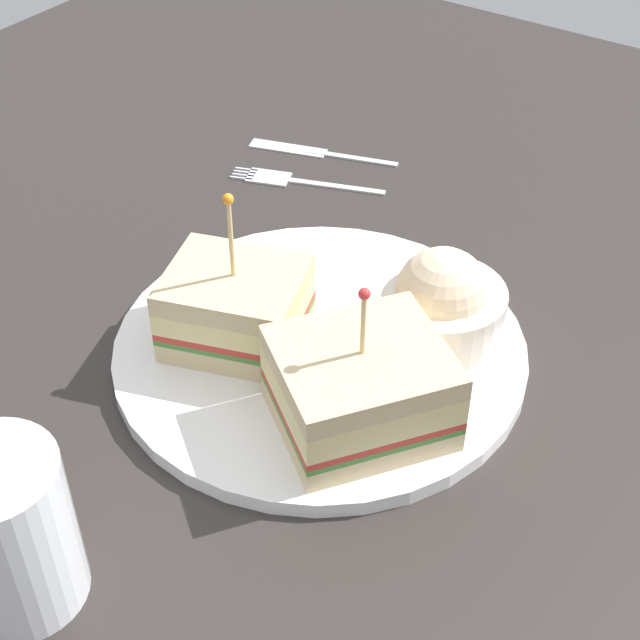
# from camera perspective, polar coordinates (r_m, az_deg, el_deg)

# --- Properties ---
(ground_plane) EXTENTS (1.20, 1.20, 0.02)m
(ground_plane) POSITION_cam_1_polar(r_m,az_deg,el_deg) (0.65, -0.00, -2.78)
(ground_plane) COLOR #2D2826
(plate) EXTENTS (0.27, 0.27, 0.01)m
(plate) POSITION_cam_1_polar(r_m,az_deg,el_deg) (0.64, -0.00, -1.76)
(plate) COLOR white
(plate) RESTS_ON ground_plane
(sandwich_half_front) EXTENTS (0.13, 0.13, 0.10)m
(sandwich_half_front) POSITION_cam_1_polar(r_m,az_deg,el_deg) (0.56, 2.46, -4.07)
(sandwich_half_front) COLOR beige
(sandwich_half_front) RESTS_ON plate
(sandwich_half_back) EXTENTS (0.11, 0.10, 0.11)m
(sandwich_half_back) POSITION_cam_1_polar(r_m,az_deg,el_deg) (0.62, -5.05, 0.75)
(sandwich_half_back) COLOR beige
(sandwich_half_back) RESTS_ON plate
(coleslaw_bowl) EXTENTS (0.09, 0.09, 0.06)m
(coleslaw_bowl) POSITION_cam_1_polar(r_m,az_deg,el_deg) (0.63, 7.26, 1.07)
(coleslaw_bowl) COLOR silver
(coleslaw_bowl) RESTS_ON plate
(drink_glass) EXTENTS (0.07, 0.07, 0.09)m
(drink_glass) POSITION_cam_1_polar(r_m,az_deg,el_deg) (0.51, -18.08, -12.37)
(drink_glass) COLOR #B74C33
(drink_glass) RESTS_ON ground_plane
(fork) EXTENTS (0.13, 0.06, 0.00)m
(fork) POSITION_cam_1_polar(r_m,az_deg,el_deg) (0.82, -1.83, 8.41)
(fork) COLOR silver
(fork) RESTS_ON ground_plane
(knife) EXTENTS (0.13, 0.05, 0.00)m
(knife) POSITION_cam_1_polar(r_m,az_deg,el_deg) (0.86, -0.39, 10.07)
(knife) COLOR silver
(knife) RESTS_ON ground_plane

